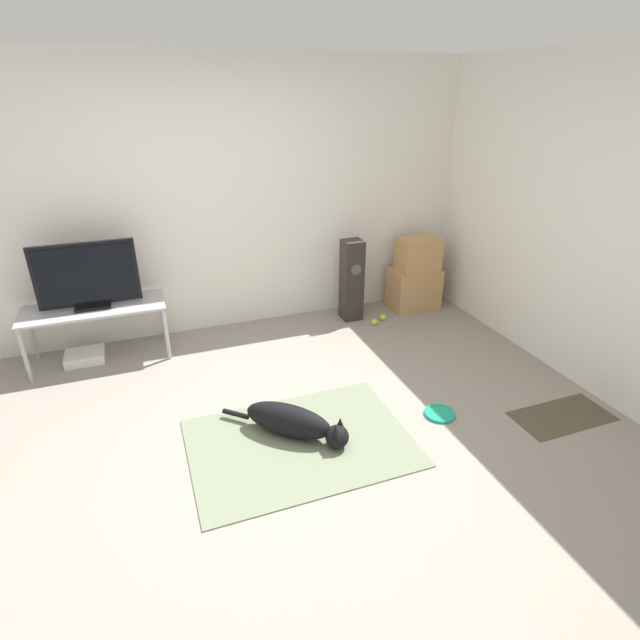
{
  "coord_description": "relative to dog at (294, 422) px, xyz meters",
  "views": [
    {
      "loc": [
        -0.69,
        -2.66,
        2.27
      ],
      "look_at": [
        0.66,
        0.94,
        0.45
      ],
      "focal_mm": 28.0,
      "sensor_mm": 36.0,
      "label": 1
    }
  ],
  "objects": [
    {
      "name": "ground_plane",
      "position": [
        -0.14,
        -0.08,
        -0.13
      ],
      "size": [
        12.0,
        12.0,
        0.0
      ],
      "primitive_type": "plane",
      "color": "gray"
    },
    {
      "name": "game_console",
      "position": [
        -1.44,
        1.69,
        -0.08
      ],
      "size": [
        0.33,
        0.27,
        0.09
      ],
      "color": "white",
      "rests_on": "ground_plane"
    },
    {
      "name": "cardboard_box_lower",
      "position": [
        1.95,
        1.72,
        0.1
      ],
      "size": [
        0.52,
        0.37,
        0.44
      ],
      "color": "tan",
      "rests_on": "ground_plane"
    },
    {
      "name": "tennis_ball_by_boxes",
      "position": [
        1.34,
        1.44,
        -0.09
      ],
      "size": [
        0.07,
        0.07,
        0.07
      ],
      "color": "#C6E033",
      "rests_on": "ground_plane"
    },
    {
      "name": "area_rug",
      "position": [
        0.02,
        -0.08,
        -0.12
      ],
      "size": [
        1.52,
        1.08,
        0.01
      ],
      "color": "slate",
      "rests_on": "ground_plane"
    },
    {
      "name": "tennis_ball_near_speaker",
      "position": [
        1.48,
        1.52,
        -0.09
      ],
      "size": [
        0.07,
        0.07,
        0.07
      ],
      "color": "#C6E033",
      "rests_on": "ground_plane"
    },
    {
      "name": "dog",
      "position": [
        0.0,
        0.0,
        0.0
      ],
      "size": [
        0.76,
        0.71,
        0.24
      ],
      "color": "black",
      "rests_on": "area_rug"
    },
    {
      "name": "tv",
      "position": [
        -1.29,
        1.68,
        0.67
      ],
      "size": [
        0.83,
        0.2,
        0.58
      ],
      "color": "black",
      "rests_on": "tv_stand"
    },
    {
      "name": "wall_right",
      "position": [
        2.46,
        -0.08,
        1.15
      ],
      "size": [
        0.06,
        8.0,
        2.55
      ],
      "color": "silver",
      "rests_on": "ground_plane"
    },
    {
      "name": "frisbee",
      "position": [
        1.11,
        -0.14,
        -0.11
      ],
      "size": [
        0.24,
        0.24,
        0.03
      ],
      "color": "#199E7A",
      "rests_on": "ground_plane"
    },
    {
      "name": "wall_back",
      "position": [
        -0.14,
        2.02,
        1.15
      ],
      "size": [
        8.0,
        0.06,
        2.55
      ],
      "color": "silver",
      "rests_on": "ground_plane"
    },
    {
      "name": "cardboard_box_upper",
      "position": [
        1.96,
        1.71,
        0.49
      ],
      "size": [
        0.43,
        0.3,
        0.36
      ],
      "color": "tan",
      "rests_on": "cardboard_box_lower"
    },
    {
      "name": "door_mat",
      "position": [
        1.97,
        -0.48,
        -0.12
      ],
      "size": [
        0.75,
        0.38,
        0.01
      ],
      "color": "#4C4233",
      "rests_on": "ground_plane"
    },
    {
      "name": "floor_speaker",
      "position": [
        1.18,
        1.7,
        0.3
      ],
      "size": [
        0.2,
        0.21,
        0.85
      ],
      "color": "#2D2823",
      "rests_on": "ground_plane"
    },
    {
      "name": "tv_stand",
      "position": [
        -1.29,
        1.68,
        0.33
      ],
      "size": [
        1.19,
        0.49,
        0.51
      ],
      "color": "#A8A8AD",
      "rests_on": "ground_plane"
    }
  ]
}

